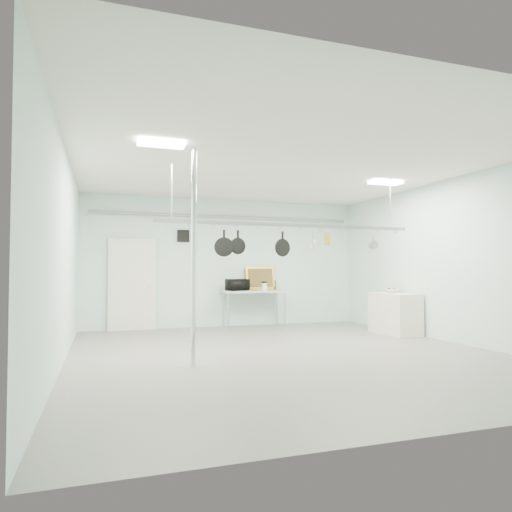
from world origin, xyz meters
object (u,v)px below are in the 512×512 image
object	(u,v)px
fruit_bowl	(392,291)
skillet_right	(282,243)
coffee_canister	(264,287)
chrome_pole	(194,256)
prep_table	(254,293)
side_cabinet	(395,314)
skillet_mid	(238,241)
pot_rack	(290,224)
microwave	(237,285)
skillet_left	(224,243)

from	to	relation	value
fruit_bowl	skillet_right	distance (m)	3.55
coffee_canister	skillet_right	distance (m)	3.37
chrome_pole	prep_table	bearing A→B (deg)	61.29
side_cabinet	skillet_right	world-z (taller)	skillet_right
coffee_canister	skillet_mid	world-z (taller)	skillet_mid
chrome_pole	pot_rack	bearing A→B (deg)	25.35
prep_table	skillet_mid	xyz separation A→B (m)	(-1.37, -3.30, 1.06)
fruit_bowl	skillet_mid	size ratio (longest dim) A/B	0.90
microwave	fruit_bowl	distance (m)	3.63
fruit_bowl	skillet_mid	world-z (taller)	skillet_mid
fruit_bowl	skillet_right	size ratio (longest dim) A/B	0.84
skillet_mid	skillet_right	world-z (taller)	same
chrome_pole	microwave	bearing A→B (deg)	65.86
pot_rack	coffee_canister	xyz separation A→B (m)	(0.63, 3.16, -1.23)
coffee_canister	skillet_mid	xyz separation A→B (m)	(-1.60, -3.16, 0.89)
pot_rack	fruit_bowl	bearing A→B (deg)	23.37
microwave	skillet_mid	world-z (taller)	skillet_mid
side_cabinet	skillet_left	distance (m)	4.53
skillet_mid	coffee_canister	bearing A→B (deg)	56.26
side_cabinet	microwave	bearing A→B (deg)	143.54
prep_table	microwave	size ratio (longest dim) A/B	3.11
side_cabinet	pot_rack	bearing A→B (deg)	-159.55
prep_table	fruit_bowl	size ratio (longest dim) A/B	4.54
side_cabinet	microwave	size ratio (longest dim) A/B	2.33
side_cabinet	skillet_right	distance (m)	3.58
microwave	coffee_canister	world-z (taller)	microwave
chrome_pole	fruit_bowl	world-z (taller)	chrome_pole
skillet_left	skillet_mid	xyz separation A→B (m)	(0.25, 0.00, 0.03)
pot_rack	coffee_canister	distance (m)	3.45
fruit_bowl	skillet_left	distance (m)	4.52
pot_rack	microwave	distance (m)	3.50
chrome_pole	skillet_right	bearing A→B (deg)	27.17
skillet_right	skillet_mid	bearing A→B (deg)	167.96
pot_rack	prep_table	bearing A→B (deg)	83.09
side_cabinet	coffee_canister	distance (m)	3.15
chrome_pole	skillet_left	distance (m)	1.16
coffee_canister	fruit_bowl	bearing A→B (deg)	-37.93
pot_rack	microwave	size ratio (longest dim) A/B	9.32
microwave	skillet_right	world-z (taller)	skillet_right
fruit_bowl	skillet_mid	bearing A→B (deg)	-161.88
skillet_left	skillet_right	xyz separation A→B (m)	(1.07, 0.00, 0.01)
chrome_pole	fruit_bowl	xyz separation A→B (m)	(4.92, 2.20, -0.66)
prep_table	side_cabinet	distance (m)	3.39
fruit_bowl	chrome_pole	bearing A→B (deg)	-155.86
chrome_pole	skillet_mid	size ratio (longest dim) A/B	8.22
prep_table	side_cabinet	world-z (taller)	prep_table
coffee_canister	skillet_mid	bearing A→B (deg)	-116.87
chrome_pole	coffee_canister	bearing A→B (deg)	58.04
side_cabinet	coffee_canister	size ratio (longest dim) A/B	6.49
skillet_right	prep_table	bearing A→B (deg)	68.55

